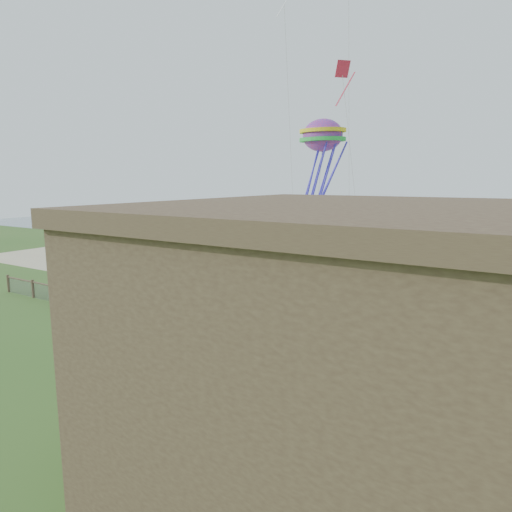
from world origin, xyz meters
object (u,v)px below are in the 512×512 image
Objects in this scene: chainlink_fence at (207,328)px; picnic_table at (264,372)px; octopus_kite at (322,162)px; motel at (475,387)px.

picnic_table is (5.09, -2.79, -0.11)m from chainlink_fence.
chainlink_fence reaches higher than picnic_table.
picnic_table is 15.52m from octopus_kite.
chainlink_fence is at bearing 175.27° from picnic_table.
octopus_kite reaches higher than picnic_table.
octopus_kite reaches higher than chainlink_fence.
picnic_table is at bearing -73.54° from octopus_kite.
motel is at bearing -54.53° from octopus_kite.
picnic_table is 0.33× the size of octopus_kite.
octopus_kite is (-11.24, 16.66, 5.57)m from motel.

